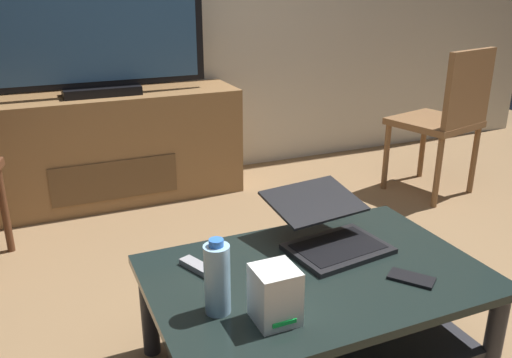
# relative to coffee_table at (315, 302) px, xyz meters

# --- Properties ---
(coffee_table) EXTENTS (1.08, 0.71, 0.38)m
(coffee_table) POSITION_rel_coffee_table_xyz_m (0.00, 0.00, 0.00)
(coffee_table) COLOR black
(coffee_table) RESTS_ON ground
(media_cabinet) EXTENTS (1.59, 0.44, 0.65)m
(media_cabinet) POSITION_rel_coffee_table_xyz_m (-0.38, 1.85, 0.06)
(media_cabinet) COLOR olive
(media_cabinet) RESTS_ON ground
(television) EXTENTS (1.22, 0.20, 0.68)m
(television) POSITION_rel_coffee_table_xyz_m (-0.38, 1.83, 0.72)
(television) COLOR black
(television) RESTS_ON media_cabinet
(dining_chair) EXTENTS (0.53, 0.53, 0.91)m
(dining_chair) POSITION_rel_coffee_table_xyz_m (1.52, 1.10, 0.25)
(dining_chair) COLOR brown
(dining_chair) RESTS_ON ground
(laptop) EXTENTS (0.38, 0.43, 0.17)m
(laptop) POSITION_rel_coffee_table_xyz_m (0.13, 0.15, 0.18)
(laptop) COLOR black
(laptop) RESTS_ON coffee_table
(router_box) EXTENTS (0.12, 0.12, 0.16)m
(router_box) POSITION_rel_coffee_table_xyz_m (-0.24, -0.18, 0.20)
(router_box) COLOR white
(router_box) RESTS_ON coffee_table
(water_bottle_near) EXTENTS (0.07, 0.07, 0.23)m
(water_bottle_near) POSITION_rel_coffee_table_xyz_m (-0.37, -0.08, 0.22)
(water_bottle_near) COLOR #99C6E5
(water_bottle_near) RESTS_ON coffee_table
(cell_phone) EXTENTS (0.14, 0.15, 0.01)m
(cell_phone) POSITION_rel_coffee_table_xyz_m (0.25, -0.16, 0.12)
(cell_phone) COLOR black
(cell_phone) RESTS_ON coffee_table
(tv_remote) EXTENTS (0.10, 0.16, 0.02)m
(tv_remote) POSITION_rel_coffee_table_xyz_m (-0.34, 0.16, 0.13)
(tv_remote) COLOR #99999E
(tv_remote) RESTS_ON coffee_table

